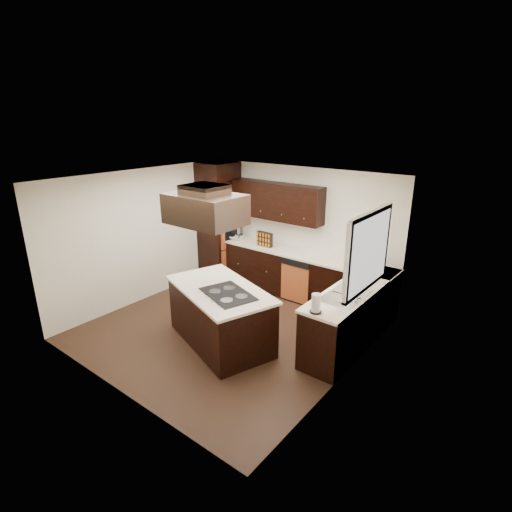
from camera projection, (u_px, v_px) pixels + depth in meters
name	position (u px, v px, depth m)	size (l,w,h in m)	color
floor	(230.00, 329.00, 6.74)	(4.20, 4.20, 0.02)	#4F3120
ceiling	(226.00, 179.00, 5.91)	(4.20, 4.20, 0.02)	white
wall_back	(299.00, 230.00, 7.89)	(4.20, 0.02, 2.50)	white
wall_front	(110.00, 305.00, 4.75)	(4.20, 0.02, 2.50)	white
wall_left	(145.00, 236.00, 7.55)	(0.02, 4.20, 2.50)	white
wall_right	(351.00, 293.00, 5.10)	(0.02, 4.20, 2.50)	white
oven_column	(219.00, 229.00, 8.69)	(0.65, 0.75, 2.12)	black
wall_oven_face	(231.00, 229.00, 8.46)	(0.05, 0.62, 0.78)	#CC5E2E
base_cabinets_back	(291.00, 273.00, 7.91)	(2.93, 0.60, 0.88)	black
base_cabinets_right	(354.00, 316.00, 6.22)	(0.60, 2.40, 0.88)	black
countertop_back	(291.00, 252.00, 7.75)	(2.93, 0.63, 0.04)	white
countertop_right	(355.00, 289.00, 6.07)	(0.63, 2.40, 0.04)	white
upper_cabinets	(276.00, 201.00, 7.83)	(2.00, 0.34, 0.72)	black
dishwasher_front	(295.00, 284.00, 7.54)	(0.60, 0.05, 0.72)	#CC5E2E
window_frame	(368.00, 252.00, 5.40)	(0.06, 1.32, 1.12)	silver
window_pane	(370.00, 252.00, 5.38)	(0.00, 1.20, 1.00)	white
curtain_left	(351.00, 255.00, 5.11)	(0.02, 0.34, 0.90)	beige
curtain_right	(376.00, 240.00, 5.73)	(0.02, 0.34, 0.90)	beige
sink_rim	(346.00, 295.00, 5.80)	(0.52, 0.84, 0.01)	silver
island	(220.00, 316.00, 6.21)	(1.77, 0.97, 0.88)	black
island_top	(220.00, 289.00, 6.06)	(1.84, 1.03, 0.04)	white
cooktop	(228.00, 294.00, 5.83)	(0.84, 0.56, 0.01)	black
range_hood	(205.00, 209.00, 5.56)	(1.05, 0.72, 0.42)	black
hood_duct	(204.00, 189.00, 5.47)	(0.55, 0.50, 0.13)	black
blender_base	(240.00, 237.00, 8.44)	(0.15, 0.15, 0.10)	silver
blender_pitcher	(240.00, 229.00, 8.38)	(0.13, 0.13, 0.26)	silver
spice_rack	(265.00, 239.00, 7.96)	(0.35, 0.09, 0.29)	black
mixing_bowl	(236.00, 238.00, 8.42)	(0.28, 0.28, 0.07)	silver
soap_bottle	(363.00, 275.00, 6.30)	(0.08, 0.09, 0.19)	silver
paper_towel	(316.00, 303.00, 5.25)	(0.12, 0.12, 0.27)	silver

